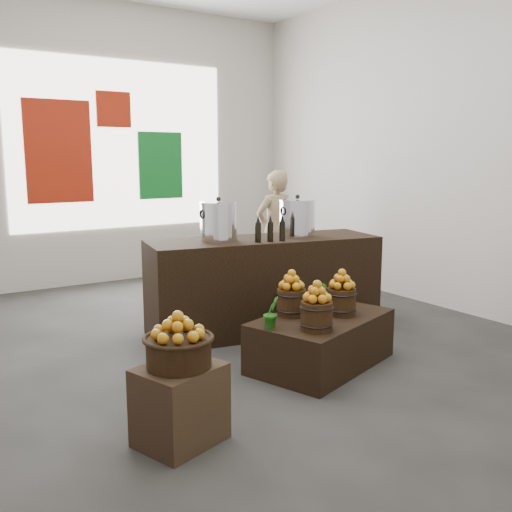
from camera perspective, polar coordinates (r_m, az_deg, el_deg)
ground at (r=5.67m, az=-3.23°, el=-8.96°), size 7.00×7.00×0.00m
back_wall at (r=8.59m, az=-15.27°, el=10.68°), size 6.00×0.04×4.00m
back_opening at (r=8.67m, az=-13.31°, el=10.75°), size 3.20×0.02×2.40m
deco_red_left at (r=8.39m, az=-19.13°, el=9.83°), size 0.90×0.04×1.40m
deco_green_right at (r=8.88m, az=-9.53°, el=8.91°), size 0.70×0.04×1.00m
deco_red_upper at (r=8.65m, az=-14.06°, el=14.04°), size 0.50×0.04×0.50m
crate at (r=3.82m, az=-7.61°, el=-14.51°), size 0.62×0.56×0.52m
wicker_basket at (r=3.69m, az=-7.74°, el=-9.53°), size 0.41×0.41×0.19m
apples_in_basket at (r=3.64m, az=-7.80°, el=-6.85°), size 0.32×0.32×0.17m
display_table at (r=5.15m, az=6.53°, el=-8.40°), size 1.47×1.15×0.44m
apple_bucket_front_left at (r=4.66m, az=6.08°, el=-5.98°), size 0.26×0.26×0.24m
apples_in_bucket_front_left at (r=4.61m, az=6.12°, el=-3.53°), size 0.19×0.19×0.17m
apple_bucket_front_right at (r=5.14m, az=8.53°, el=-4.52°), size 0.26×0.26×0.24m
apples_in_bucket_front_right at (r=5.09m, az=8.59°, el=-2.29°), size 0.19×0.19×0.17m
apple_bucket_rear at (r=5.07m, az=3.56°, el=-4.63°), size 0.26×0.26×0.24m
apples_in_bucket_rear at (r=5.02m, az=3.58°, el=-2.37°), size 0.19×0.19×0.17m
herb_garnish_right at (r=5.43m, az=7.14°, el=-3.56°), size 0.24×0.21×0.26m
herb_garnish_left at (r=4.69m, az=1.53°, el=-5.66°), size 0.18×0.16×0.26m
counter at (r=6.05m, az=0.78°, el=-2.87°), size 2.52×1.22×0.99m
stock_pot_left at (r=5.76m, az=-3.76°, el=3.36°), size 0.37×0.37×0.37m
stock_pot_center at (r=6.10m, az=4.14°, el=3.71°), size 0.37×0.37×0.37m
oil_cruets at (r=5.72m, az=1.73°, el=2.83°), size 0.27×0.12×0.28m
shopper at (r=7.89m, az=1.91°, el=2.57°), size 0.62×0.42×1.65m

